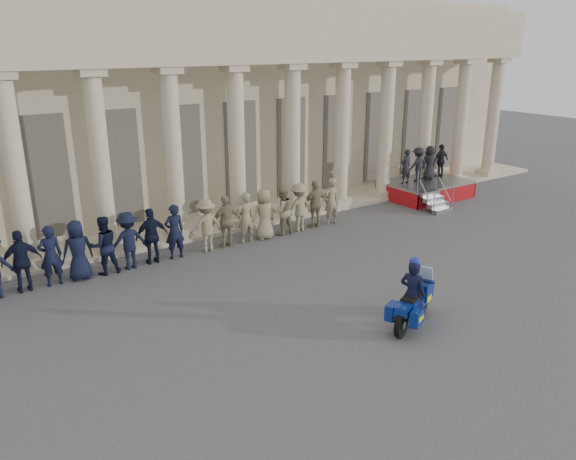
{
  "coord_description": "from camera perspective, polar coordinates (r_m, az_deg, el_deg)",
  "views": [
    {
      "loc": [
        -9.12,
        -10.73,
        7.11
      ],
      "look_at": [
        0.1,
        2.75,
        1.6
      ],
      "focal_mm": 35.0,
      "sensor_mm": 36.0,
      "label": 1
    }
  ],
  "objects": [
    {
      "name": "ground",
      "position": [
        15.78,
        5.4,
        -8.23
      ],
      "size": [
        90.0,
        90.0,
        0.0
      ],
      "primitive_type": "plane",
      "color": "#434346",
      "rests_on": "ground"
    },
    {
      "name": "building",
      "position": [
        27.18,
        -14.97,
        12.58
      ],
      "size": [
        40.0,
        12.5,
        9.0
      ],
      "color": "#BBAC8C",
      "rests_on": "ground"
    },
    {
      "name": "officer_rank",
      "position": [
        18.72,
        -18.41,
        -1.53
      ],
      "size": [
        18.85,
        0.73,
        1.91
      ],
      "color": "black",
      "rests_on": "ground"
    },
    {
      "name": "rider",
      "position": [
        14.88,
        12.53,
        -6.24
      ],
      "size": [
        0.68,
        0.8,
        1.94
      ],
      "rotation": [
        0.0,
        0.0,
        1.98
      ],
      "color": "black",
      "rests_on": "ground"
    },
    {
      "name": "motorcycle",
      "position": [
        15.13,
        12.59,
        -7.24
      ],
      "size": [
        2.1,
        1.33,
        1.43
      ],
      "rotation": [
        0.0,
        0.0,
        0.41
      ],
      "color": "black",
      "rests_on": "ground"
    },
    {
      "name": "reviewing_stand",
      "position": [
        27.46,
        13.84,
        5.74
      ],
      "size": [
        3.91,
        3.84,
        2.4
      ],
      "color": "gray",
      "rests_on": "ground"
    }
  ]
}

